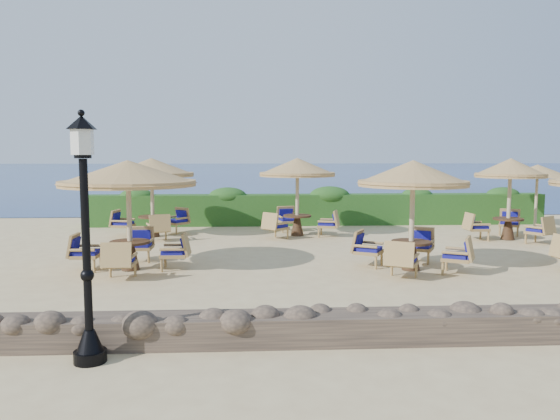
# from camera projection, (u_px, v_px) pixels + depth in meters

# --- Properties ---
(ground) EXTENTS (120.00, 120.00, 0.00)m
(ground) POSITION_uv_depth(u_px,v_px,m) (350.00, 260.00, 14.41)
(ground) COLOR #CDB782
(ground) RESTS_ON ground
(sea) EXTENTS (160.00, 160.00, 0.00)m
(sea) POSITION_uv_depth(u_px,v_px,m) (267.00, 171.00, 83.92)
(sea) COLOR navy
(sea) RESTS_ON ground
(hedge) EXTENTS (18.00, 0.90, 1.20)m
(hedge) POSITION_uv_depth(u_px,v_px,m) (317.00, 209.00, 21.50)
(hedge) COLOR #1B4416
(hedge) RESTS_ON ground
(stone_wall) EXTENTS (15.00, 0.65, 0.44)m
(stone_wall) POSITION_uv_depth(u_px,v_px,m) (425.00, 326.00, 8.23)
(stone_wall) COLOR brown
(stone_wall) RESTS_ON ground
(lamp_post) EXTENTS (0.44, 0.44, 3.31)m
(lamp_post) POSITION_uv_depth(u_px,v_px,m) (86.00, 249.00, 7.24)
(lamp_post) COLOR black
(lamp_post) RESTS_ON ground
(extra_parasol) EXTENTS (2.30, 2.30, 2.41)m
(extra_parasol) POSITION_uv_depth(u_px,v_px,m) (538.00, 171.00, 19.77)
(extra_parasol) COLOR #C3B189
(extra_parasol) RESTS_ON ground
(cafe_set_0) EXTENTS (3.27, 3.27, 2.65)m
(cafe_set_0) POSITION_uv_depth(u_px,v_px,m) (128.00, 191.00, 13.02)
(cafe_set_0) COLOR #C3B189
(cafe_set_0) RESTS_ON ground
(cafe_set_1) EXTENTS (2.80, 2.80, 2.65)m
(cafe_set_1) POSITION_uv_depth(u_px,v_px,m) (413.00, 197.00, 13.02)
(cafe_set_1) COLOR #C3B189
(cafe_set_1) RESTS_ON ground
(cafe_set_3) EXTENTS (2.87, 2.86, 2.65)m
(cafe_set_3) POSITION_uv_depth(u_px,v_px,m) (152.00, 180.00, 18.26)
(cafe_set_3) COLOR #C3B189
(cafe_set_3) RESTS_ON ground
(cafe_set_4) EXTENTS (2.75, 2.75, 2.65)m
(cafe_set_4) POSITION_uv_depth(u_px,v_px,m) (297.00, 181.00, 18.51)
(cafe_set_4) COLOR #C3B189
(cafe_set_4) RESTS_ON ground
(cafe_set_5) EXTENTS (2.54, 2.77, 2.65)m
(cafe_set_5) POSITION_uv_depth(u_px,v_px,m) (510.00, 186.00, 17.63)
(cafe_set_5) COLOR #C3B189
(cafe_set_5) RESTS_ON ground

